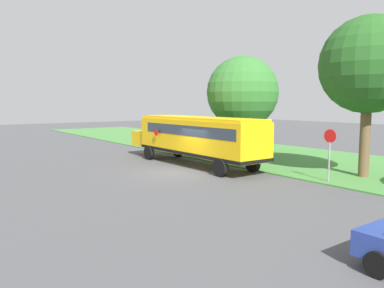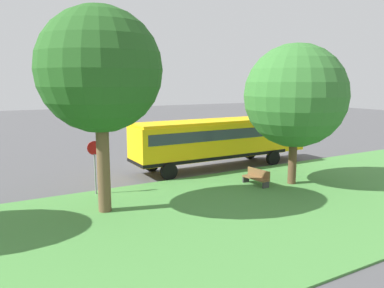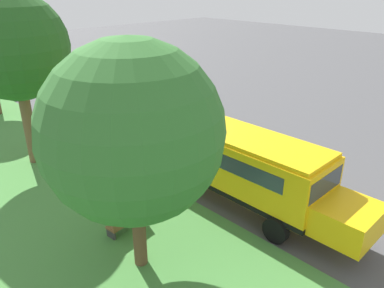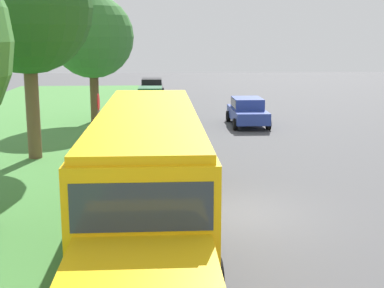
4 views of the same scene
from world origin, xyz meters
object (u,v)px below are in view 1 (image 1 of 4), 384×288
object	(u,v)px
stop_sign	(330,149)
school_bus	(195,136)
park_bench	(252,153)
oak_tree_beside_bus	(243,91)
oak_tree_roadside_mid	(367,66)

from	to	relation	value
stop_sign	school_bus	bearing A→B (deg)	-75.77
park_bench	oak_tree_beside_bus	bearing A→B (deg)	-114.20
stop_sign	park_bench	distance (m)	8.54
school_bus	oak_tree_beside_bus	world-z (taller)	oak_tree_beside_bus
school_bus	oak_tree_roadside_mid	distance (m)	10.76
oak_tree_roadside_mid	stop_sign	distance (m)	5.02
school_bus	stop_sign	xyz separation A→B (m)	(-2.14, 8.44, -0.19)
stop_sign	park_bench	xyz separation A→B (m)	(-2.64, -8.02, -1.26)
oak_tree_roadside_mid	school_bus	bearing A→B (deg)	-61.46
school_bus	oak_tree_roadside_mid	size ratio (longest dim) A/B	1.44
stop_sign	park_bench	size ratio (longest dim) A/B	1.66
oak_tree_beside_bus	stop_sign	size ratio (longest dim) A/B	2.77
school_bus	oak_tree_beside_bus	xyz separation A→B (m)	(-5.64, -1.48, 3.04)
stop_sign	park_bench	world-z (taller)	stop_sign
school_bus	stop_sign	size ratio (longest dim) A/B	4.53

